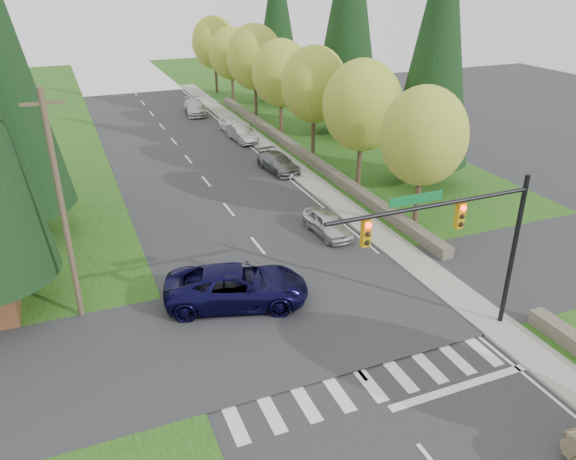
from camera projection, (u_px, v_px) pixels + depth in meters
ground at (420, 446)px, 18.07m from camera, size 120.00×120.00×0.00m
grass_east at (411, 186)px, 39.26m from camera, size 14.00×110.00×0.06m
grass_west at (3, 252)px, 30.28m from camera, size 14.00×110.00×0.06m
cross_street at (315, 316)px, 24.75m from camera, size 120.00×8.00×0.10m
sidewalk_east at (320, 188)px, 38.81m from camera, size 1.80×80.00×0.13m
curb_east at (309, 190)px, 38.51m from camera, size 0.20×80.00×0.13m
stone_wall_north at (297, 150)px, 45.96m from camera, size 0.70×40.00×0.70m
traffic_signal at (461, 230)px, 21.21m from camera, size 8.70×0.37×6.80m
utility_pole at (62, 209)px, 22.62m from camera, size 1.60×0.24×10.00m
decid_tree_0 at (424, 136)px, 30.55m from camera, size 4.80×4.80×8.37m
decid_tree_1 at (362, 106)px, 36.35m from camera, size 5.20×5.20×8.80m
decid_tree_2 at (314, 85)px, 42.08m from camera, size 5.00×5.00×8.82m
decid_tree_3 at (281, 73)px, 48.07m from camera, size 5.00×5.00×8.55m
decid_tree_4 at (255, 57)px, 53.79m from camera, size 5.40×5.40×9.18m
decid_tree_5 at (231, 53)px, 59.79m from camera, size 4.80×4.80×8.30m
decid_tree_6 at (214, 43)px, 65.54m from camera, size 5.20×5.20×8.86m
conifer_e_a at (439, 39)px, 35.43m from camera, size 5.44×5.44×17.80m
conifer_e_b at (349, 8)px, 47.05m from camera, size 6.12×6.12×19.80m
conifer_e_c at (277, 15)px, 59.04m from camera, size 5.10×5.10×16.80m
suv_navy at (237, 286)px, 25.35m from camera, size 7.04×4.72×1.79m
parked_car_a at (327, 223)px, 32.09m from camera, size 1.79×4.01×1.34m
parked_car_b at (278, 163)px, 41.99m from camera, size 2.39×4.72×1.31m
parked_car_c at (242, 133)px, 49.17m from camera, size 1.80×4.40×1.42m
parked_car_d at (231, 125)px, 51.90m from camera, size 1.57×3.88×1.32m
parked_car_e at (195, 107)px, 58.13m from camera, size 2.53×5.12×1.43m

